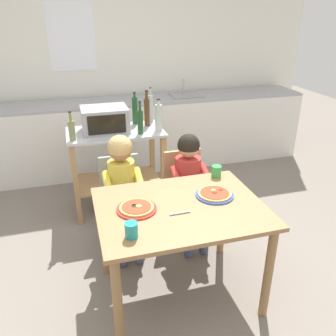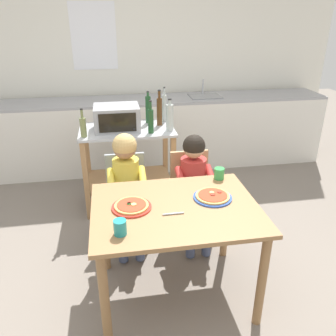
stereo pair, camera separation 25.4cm
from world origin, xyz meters
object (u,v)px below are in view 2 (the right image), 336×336
(serving_spoon, at_px, (173,214))
(bottle_slim_sauce, at_px, (170,117))
(pizza_plate_blue_rimmed, at_px, (213,197))
(dining_chair_left, at_px, (127,193))
(pizza_plate_red_rimmed, at_px, (132,206))
(kitchen_island_cart, at_px, (128,155))
(drinking_cup_green, at_px, (219,174))
(child_in_red_shirt, at_px, (195,179))
(drinking_cup_teal, at_px, (120,227))
(toaster_oven, at_px, (117,118))
(dining_table, at_px, (175,221))
(bottle_squat_spirits, at_px, (151,120))
(bottle_tall_green_wine, at_px, (164,108))
(dining_chair_right, at_px, (191,190))
(bottle_brown_beer, at_px, (159,111))
(bottle_clear_vinegar, at_px, (148,109))
(child_in_yellow_shirt, at_px, (127,179))
(bottle_dark_olive_oil, at_px, (83,126))

(serving_spoon, bearing_deg, bottle_slim_sauce, 81.02)
(pizza_plate_blue_rimmed, bearing_deg, dining_chair_left, 130.34)
(bottle_slim_sauce, xyz_separation_m, pizza_plate_red_rimmed, (-0.48, -1.24, -0.23))
(kitchen_island_cart, bearing_deg, dining_chair_left, -94.99)
(drinking_cup_green, bearing_deg, child_in_red_shirt, 121.19)
(pizza_plate_red_rimmed, relative_size, serving_spoon, 1.90)
(dining_chair_left, distance_m, pizza_plate_blue_rimmed, 0.93)
(pizza_plate_blue_rimmed, height_order, drinking_cup_teal, drinking_cup_teal)
(toaster_oven, xyz_separation_m, dining_table, (0.33, -1.40, -0.34))
(bottle_squat_spirits, xyz_separation_m, dining_table, (0.01, -1.23, -0.35))
(kitchen_island_cart, distance_m, drinking_cup_teal, 1.68)
(bottle_tall_green_wine, distance_m, dining_table, 1.65)
(serving_spoon, bearing_deg, bottle_squat_spirits, 88.99)
(dining_chair_right, bearing_deg, child_in_red_shirt, -90.00)
(bottle_brown_beer, bearing_deg, kitchen_island_cart, -169.68)
(bottle_brown_beer, bearing_deg, bottle_tall_green_wine, 61.62)
(bottle_slim_sauce, relative_size, pizza_plate_blue_rimmed, 1.18)
(toaster_oven, bearing_deg, serving_spoon, -78.88)
(pizza_plate_blue_rimmed, bearing_deg, drinking_cup_green, 64.84)
(toaster_oven, distance_m, bottle_brown_beer, 0.44)
(pizza_plate_blue_rimmed, distance_m, drinking_cup_teal, 0.73)
(dining_chair_left, xyz_separation_m, dining_chair_right, (0.57, -0.03, 0.00))
(bottle_clear_vinegar, xyz_separation_m, bottle_squat_spirits, (-0.02, -0.34, -0.02))
(pizza_plate_red_rimmed, xyz_separation_m, serving_spoon, (0.26, -0.13, -0.01))
(kitchen_island_cart, bearing_deg, bottle_slim_sauce, -16.85)
(kitchen_island_cart, relative_size, dining_table, 0.84)
(dining_chair_right, bearing_deg, drinking_cup_teal, -124.42)
(bottle_slim_sauce, distance_m, child_in_red_shirt, 0.78)
(bottle_brown_beer, height_order, dining_table, bottle_brown_beer)
(toaster_oven, xyz_separation_m, dining_chair_right, (0.60, -0.69, -0.50))
(bottle_clear_vinegar, xyz_separation_m, drinking_cup_green, (0.41, -1.21, -0.21))
(pizza_plate_blue_rimmed, bearing_deg, bottle_tall_green_wine, 93.51)
(kitchen_island_cart, height_order, bottle_squat_spirits, bottle_squat_spirits)
(bottle_slim_sauce, bearing_deg, drinking_cup_green, -75.91)
(bottle_brown_beer, relative_size, child_in_red_shirt, 0.37)
(dining_chair_right, xyz_separation_m, drinking_cup_green, (0.14, -0.35, 0.32))
(kitchen_island_cart, bearing_deg, serving_spoon, -82.31)
(bottle_brown_beer, bearing_deg, bottle_clear_vinegar, 134.24)
(child_in_yellow_shirt, bearing_deg, kitchen_island_cart, 85.77)
(dining_chair_left, distance_m, drinking_cup_green, 0.86)
(toaster_oven, distance_m, bottle_tall_green_wine, 0.55)
(kitchen_island_cart, relative_size, drinking_cup_teal, 10.08)
(dining_chair_right, height_order, drinking_cup_green, drinking_cup_green)
(child_in_red_shirt, relative_size, drinking_cup_green, 11.29)
(bottle_slim_sauce, bearing_deg, toaster_oven, 166.17)
(bottle_tall_green_wine, bearing_deg, bottle_dark_olive_oil, -155.49)
(bottle_squat_spirits, relative_size, child_in_yellow_shirt, 0.31)
(bottle_brown_beer, xyz_separation_m, child_in_yellow_shirt, (-0.40, -0.84, -0.34))
(bottle_tall_green_wine, height_order, bottle_dark_olive_oil, bottle_tall_green_wine)
(toaster_oven, height_order, bottle_dark_olive_oil, bottle_dark_olive_oil)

